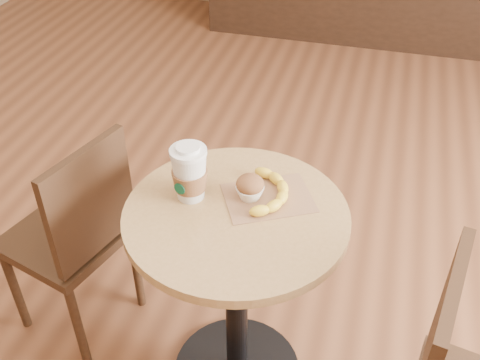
{
  "coord_description": "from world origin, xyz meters",
  "views": [
    {
      "loc": [
        0.24,
        -1.08,
        1.75
      ],
      "look_at": [
        -0.08,
        0.07,
        0.83
      ],
      "focal_mm": 42.0,
      "sensor_mm": 36.0,
      "label": 1
    }
  ],
  "objects_px": {
    "muffin": "(250,187)",
    "chair_left": "(76,233)",
    "cafe_table": "(236,275)",
    "banana": "(270,192)",
    "coffee_cup": "(190,175)"
  },
  "relations": [
    {
      "from": "banana",
      "to": "muffin",
      "type": "bearing_deg",
      "value": -167.12
    },
    {
      "from": "muffin",
      "to": "banana",
      "type": "xyz_separation_m",
      "value": [
        0.05,
        0.02,
        -0.02
      ]
    },
    {
      "from": "cafe_table",
      "to": "muffin",
      "type": "relative_size",
      "value": 9.35
    },
    {
      "from": "muffin",
      "to": "chair_left",
      "type": "bearing_deg",
      "value": 178.82
    },
    {
      "from": "coffee_cup",
      "to": "muffin",
      "type": "distance_m",
      "value": 0.17
    },
    {
      "from": "chair_left",
      "to": "coffee_cup",
      "type": "relative_size",
      "value": 4.89
    },
    {
      "from": "muffin",
      "to": "banana",
      "type": "relative_size",
      "value": 0.35
    },
    {
      "from": "chair_left",
      "to": "cafe_table",
      "type": "bearing_deg",
      "value": 98.05
    },
    {
      "from": "cafe_table",
      "to": "coffee_cup",
      "type": "bearing_deg",
      "value": 167.15
    },
    {
      "from": "chair_left",
      "to": "muffin",
      "type": "height_order",
      "value": "same"
    },
    {
      "from": "cafe_table",
      "to": "chair_left",
      "type": "relative_size",
      "value": 0.91
    },
    {
      "from": "cafe_table",
      "to": "chair_left",
      "type": "xyz_separation_m",
      "value": [
        -0.58,
        0.08,
        -0.05
      ]
    },
    {
      "from": "coffee_cup",
      "to": "banana",
      "type": "bearing_deg",
      "value": 28.8
    },
    {
      "from": "chair_left",
      "to": "banana",
      "type": "distance_m",
      "value": 0.73
    },
    {
      "from": "chair_left",
      "to": "muffin",
      "type": "distance_m",
      "value": 0.69
    }
  ]
}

